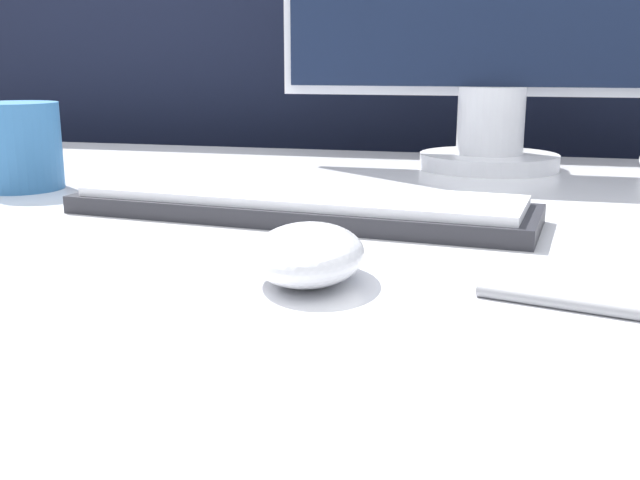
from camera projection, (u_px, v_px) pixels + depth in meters
name	position (u px, v px, depth m)	size (l,w,h in m)	color
partition_panel	(395.00, 231.00, 1.33)	(5.00, 0.03, 1.22)	black
computer_mouse_near	(308.00, 254.00, 0.48)	(0.09, 0.11, 0.04)	white
keyboard	(298.00, 205.00, 0.67)	(0.43, 0.16, 0.02)	#28282D
mug	(18.00, 146.00, 0.82)	(0.09, 0.09, 0.09)	teal
pen	(591.00, 307.00, 0.42)	(0.13, 0.04, 0.01)	#99999E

